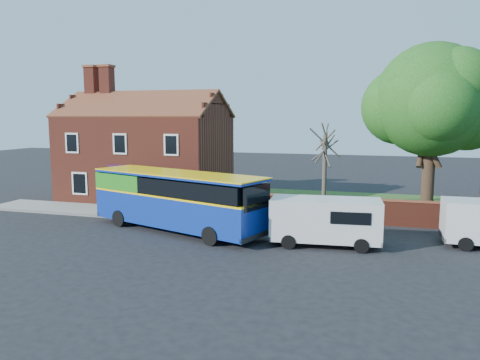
% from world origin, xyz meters
% --- Properties ---
extents(ground, '(120.00, 120.00, 0.00)m').
position_xyz_m(ground, '(0.00, 0.00, 0.00)').
color(ground, black).
rests_on(ground, ground).
extents(pavement, '(18.00, 3.50, 0.12)m').
position_xyz_m(pavement, '(-7.00, 5.75, 0.06)').
color(pavement, gray).
rests_on(pavement, ground).
extents(kerb, '(18.00, 0.15, 0.14)m').
position_xyz_m(kerb, '(-7.00, 4.00, 0.07)').
color(kerb, slate).
rests_on(kerb, ground).
extents(grass_strip, '(26.00, 12.00, 0.04)m').
position_xyz_m(grass_strip, '(13.00, 13.00, 0.02)').
color(grass_strip, '#426B28').
rests_on(grass_strip, ground).
extents(shop_building, '(12.30, 8.13, 10.50)m').
position_xyz_m(shop_building, '(-7.02, 11.50, 3.41)').
color(shop_building, maroon).
rests_on(shop_building, ground).
extents(boundary_wall, '(22.00, 0.38, 1.60)m').
position_xyz_m(boundary_wall, '(13.00, 7.00, 0.81)').
color(boundary_wall, maroon).
rests_on(boundary_wall, ground).
extents(bus, '(11.41, 6.35, 3.38)m').
position_xyz_m(bus, '(-0.54, 2.27, 1.92)').
color(bus, navy).
rests_on(bus, ground).
extents(van_near, '(5.67, 2.68, 2.41)m').
position_xyz_m(van_near, '(8.31, 1.43, 1.35)').
color(van_near, silver).
rests_on(van_near, ground).
extents(large_tree, '(9.22, 7.30, 11.25)m').
position_xyz_m(large_tree, '(14.02, 10.83, 7.36)').
color(large_tree, black).
rests_on(large_tree, ground).
extents(bare_tree, '(2.17, 2.59, 5.80)m').
position_xyz_m(bare_tree, '(7.24, 10.06, 2.97)').
color(bare_tree, '#4C4238').
rests_on(bare_tree, ground).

